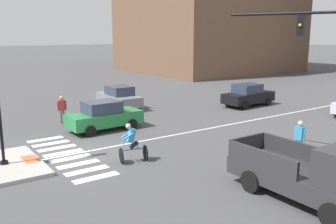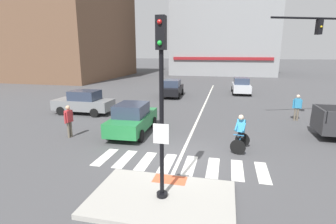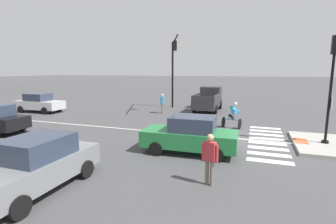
% 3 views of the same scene
% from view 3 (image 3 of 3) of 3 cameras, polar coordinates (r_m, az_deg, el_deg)
% --- Properties ---
extents(ground_plane, '(300.00, 300.00, 0.00)m').
position_cam_3_polar(ground_plane, '(13.94, 19.27, -6.04)').
color(ground_plane, '#474749').
extents(traffic_island, '(4.18, 2.77, 0.15)m').
position_cam_3_polar(traffic_island, '(14.30, 32.21, -6.29)').
color(traffic_island, '#A3A099').
rests_on(traffic_island, ground).
extents(tactile_pad_front, '(1.10, 0.60, 0.01)m').
position_cam_3_polar(tactile_pad_front, '(14.08, 28.12, -5.84)').
color(tactile_pad_front, '#DB5B38').
rests_on(tactile_pad_front, traffic_island).
extents(signal_pole, '(0.44, 0.38, 5.02)m').
position_cam_3_polar(signal_pole, '(13.87, 33.37, 6.13)').
color(signal_pole, black).
rests_on(signal_pole, traffic_island).
extents(crosswalk_stripe_a, '(0.44, 1.80, 0.01)m').
position_cam_3_polar(crosswalk_stripe_a, '(10.97, 22.27, -10.39)').
color(crosswalk_stripe_a, silver).
rests_on(crosswalk_stripe_a, ground).
extents(crosswalk_stripe_b, '(0.44, 1.80, 0.01)m').
position_cam_3_polar(crosswalk_stripe_b, '(11.82, 22.08, -8.96)').
color(crosswalk_stripe_b, silver).
rests_on(crosswalk_stripe_b, ground).
extents(crosswalk_stripe_c, '(0.44, 1.80, 0.01)m').
position_cam_3_polar(crosswalk_stripe_c, '(12.67, 21.91, -7.72)').
color(crosswalk_stripe_c, silver).
rests_on(crosswalk_stripe_c, ground).
extents(crosswalk_stripe_d, '(0.44, 1.80, 0.01)m').
position_cam_3_polar(crosswalk_stripe_d, '(13.52, 21.77, -6.64)').
color(crosswalk_stripe_d, silver).
rests_on(crosswalk_stripe_d, ground).
extents(crosswalk_stripe_e, '(0.44, 1.80, 0.01)m').
position_cam_3_polar(crosswalk_stripe_e, '(14.38, 21.64, -5.69)').
color(crosswalk_stripe_e, silver).
rests_on(crosswalk_stripe_e, ground).
extents(crosswalk_stripe_f, '(0.44, 1.80, 0.01)m').
position_cam_3_polar(crosswalk_stripe_f, '(15.25, 21.53, -4.85)').
color(crosswalk_stripe_f, silver).
rests_on(crosswalk_stripe_f, ground).
extents(crosswalk_stripe_g, '(0.44, 1.80, 0.01)m').
position_cam_3_polar(crosswalk_stripe_g, '(16.11, 21.43, -4.09)').
color(crosswalk_stripe_g, silver).
rests_on(crosswalk_stripe_g, ground).
extents(crosswalk_stripe_h, '(0.44, 1.80, 0.01)m').
position_cam_3_polar(crosswalk_stripe_h, '(16.98, 21.34, -3.42)').
color(crosswalk_stripe_h, silver).
rests_on(crosswalk_stripe_h, ground).
extents(lane_centre_line, '(0.14, 28.00, 0.01)m').
position_cam_3_polar(lane_centre_line, '(17.06, -16.60, -3.10)').
color(lane_centre_line, silver).
rests_on(lane_centre_line, ground).
extents(traffic_light_mast, '(6.07, 2.48, 6.30)m').
position_cam_3_polar(traffic_light_mast, '(23.10, 1.24, 11.09)').
color(traffic_light_mast, black).
rests_on(traffic_light_mast, ground).
extents(car_grey_cross_left, '(4.10, 1.85, 1.64)m').
position_cam_3_polar(car_grey_cross_left, '(8.62, -27.97, -10.55)').
color(car_grey_cross_left, slate).
rests_on(car_grey_cross_left, ground).
extents(car_silver_eastbound_distant, '(1.94, 4.15, 1.64)m').
position_cam_3_polar(car_silver_eastbound_distant, '(24.49, -27.34, 1.86)').
color(car_silver_eastbound_distant, silver).
rests_on(car_silver_eastbound_distant, ground).
extents(car_green_westbound_near, '(1.95, 4.15, 1.64)m').
position_cam_3_polar(car_green_westbound_near, '(11.02, 5.12, -5.22)').
color(car_green_westbound_near, '#237A3D').
rests_on(car_green_westbound_near, ground).
extents(pickup_truck_charcoal_cross_right, '(5.11, 2.08, 2.08)m').
position_cam_3_polar(pickup_truck_charcoal_cross_right, '(23.18, 9.32, 2.84)').
color(pickup_truck_charcoal_cross_right, '#2D2D30').
rests_on(pickup_truck_charcoal_cross_right, ground).
extents(cyclist, '(0.89, 1.21, 1.68)m').
position_cam_3_polar(cyclist, '(16.13, 14.61, -0.58)').
color(cyclist, black).
rests_on(cyclist, ground).
extents(pedestrian_at_curb_left, '(0.29, 0.54, 1.67)m').
position_cam_3_polar(pedestrian_at_curb_left, '(8.00, 9.54, -9.77)').
color(pedestrian_at_curb_left, '#6B6051').
rests_on(pedestrian_at_curb_left, ground).
extents(pedestrian_waiting_far_side, '(0.55, 0.22, 1.67)m').
position_cam_3_polar(pedestrian_waiting_far_side, '(21.06, -1.31, 2.32)').
color(pedestrian_waiting_far_side, '#6B6051').
rests_on(pedestrian_waiting_far_side, ground).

